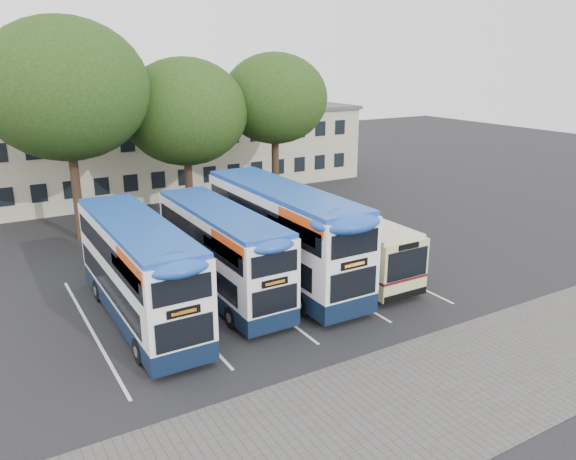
% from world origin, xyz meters
% --- Properties ---
extents(ground, '(120.00, 120.00, 0.00)m').
position_xyz_m(ground, '(0.00, 0.00, 0.00)').
color(ground, black).
rests_on(ground, ground).
extents(paving_strip, '(40.00, 6.00, 0.01)m').
position_xyz_m(paving_strip, '(-2.00, -5.00, 0.01)').
color(paving_strip, '#595654').
rests_on(paving_strip, ground).
extents(bay_lines, '(14.12, 11.00, 0.01)m').
position_xyz_m(bay_lines, '(-3.75, 5.00, 0.01)').
color(bay_lines, silver).
rests_on(bay_lines, ground).
extents(depot_building, '(32.40, 8.40, 6.20)m').
position_xyz_m(depot_building, '(0.00, 26.99, 3.15)').
color(depot_building, '#A79D87').
rests_on(depot_building, ground).
extents(lamp_post, '(0.25, 1.05, 9.06)m').
position_xyz_m(lamp_post, '(6.00, 19.97, 5.08)').
color(lamp_post, gray).
rests_on(lamp_post, ground).
extents(tree_left, '(9.03, 9.03, 12.37)m').
position_xyz_m(tree_left, '(-8.69, 16.95, 8.52)').
color(tree_left, black).
rests_on(tree_left, ground).
extents(tree_mid, '(7.77, 7.77, 10.25)m').
position_xyz_m(tree_mid, '(-1.68, 17.68, 6.93)').
color(tree_mid, black).
rests_on(tree_mid, ground).
extents(tree_right, '(7.02, 7.02, 10.54)m').
position_xyz_m(tree_right, '(4.48, 17.30, 7.53)').
color(tree_right, black).
rests_on(tree_right, ground).
extents(bus_dd_left, '(2.41, 9.96, 4.15)m').
position_xyz_m(bus_dd_left, '(-8.75, 4.88, 2.29)').
color(bus_dd_left, '#0E1B34').
rests_on(bus_dd_left, ground).
extents(bus_dd_mid, '(2.31, 9.52, 3.97)m').
position_xyz_m(bus_dd_mid, '(-4.91, 5.52, 2.18)').
color(bus_dd_mid, '#0E1B34').
rests_on(bus_dd_mid, ground).
extents(bus_dd_right, '(2.64, 10.89, 4.54)m').
position_xyz_m(bus_dd_right, '(-1.81, 5.52, 2.50)').
color(bus_dd_right, '#0E1B34').
rests_on(bus_dd_right, ground).
extents(bus_single, '(2.50, 9.81, 2.93)m').
position_xyz_m(bus_single, '(1.40, 5.51, 1.66)').
color(bus_single, '#CECA89').
rests_on(bus_single, ground).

